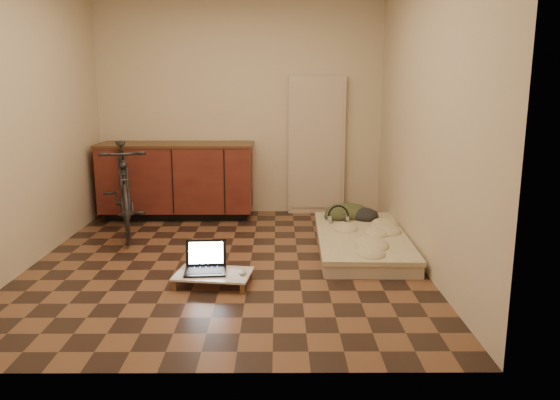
{
  "coord_description": "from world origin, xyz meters",
  "views": [
    {
      "loc": [
        0.47,
        -4.82,
        1.61
      ],
      "look_at": [
        0.49,
        0.12,
        0.55
      ],
      "focal_mm": 35.0,
      "sensor_mm": 36.0,
      "label": 1
    }
  ],
  "objects_px": {
    "futon": "(361,241)",
    "lap_desk": "(213,274)",
    "laptop": "(206,265)",
    "bicycle": "(124,184)"
  },
  "relations": [
    {
      "from": "lap_desk",
      "to": "laptop",
      "type": "relative_size",
      "value": 1.85
    },
    {
      "from": "laptop",
      "to": "futon",
      "type": "bearing_deg",
      "value": 29.49
    },
    {
      "from": "lap_desk",
      "to": "laptop",
      "type": "xyz_separation_m",
      "value": [
        -0.07,
        0.05,
        0.06
      ]
    },
    {
      "from": "futon",
      "to": "laptop",
      "type": "xyz_separation_m",
      "value": [
        -1.43,
        -0.95,
        0.07
      ]
    },
    {
      "from": "bicycle",
      "to": "lap_desk",
      "type": "height_order",
      "value": "bicycle"
    },
    {
      "from": "futon",
      "to": "bicycle",
      "type": "bearing_deg",
      "value": 168.47
    },
    {
      "from": "futon",
      "to": "lap_desk",
      "type": "distance_m",
      "value": 1.69
    },
    {
      "from": "bicycle",
      "to": "laptop",
      "type": "distance_m",
      "value": 1.92
    },
    {
      "from": "futon",
      "to": "lap_desk",
      "type": "height_order",
      "value": "futon"
    },
    {
      "from": "bicycle",
      "to": "laptop",
      "type": "height_order",
      "value": "bicycle"
    }
  ]
}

